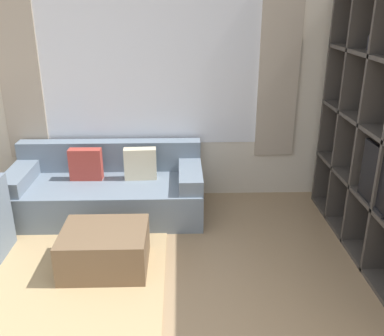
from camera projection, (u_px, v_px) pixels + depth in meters
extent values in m
cube|color=beige|center=(151.00, 81.00, 4.70)|extent=(5.67, 0.07, 2.70)
cube|color=white|center=(150.00, 72.00, 4.62)|extent=(2.46, 0.01, 1.60)
cube|color=#B2A38E|center=(19.00, 73.00, 4.57)|extent=(0.44, 0.03, 1.90)
cube|color=#B2A38E|center=(279.00, 72.00, 4.65)|extent=(0.44, 0.03, 1.90)
cube|color=tan|center=(47.00, 259.00, 3.84)|extent=(2.14, 2.33, 0.01)
cube|color=#3D3833|center=(379.00, 125.00, 3.70)|extent=(0.38, 0.04, 2.33)
cube|color=#3D3833|center=(358.00, 112.00, 4.15)|extent=(0.38, 0.04, 2.33)
cube|color=#3D3833|center=(340.00, 101.00, 4.59)|extent=(0.38, 0.04, 2.33)
cube|color=#3D3833|center=(370.00, 254.00, 3.90)|extent=(0.38, 2.38, 0.04)
cube|color=#3D3833|center=(380.00, 198.00, 3.69)|extent=(0.38, 2.38, 0.04)
cube|color=black|center=(383.00, 183.00, 3.32)|extent=(0.04, 0.76, 0.50)
cube|color=black|center=(381.00, 210.00, 3.40)|extent=(0.10, 0.24, 0.03)
cube|color=#232328|center=(377.00, 43.00, 3.69)|extent=(0.12, 0.12, 0.12)
cube|color=slate|center=(108.00, 198.00, 4.60)|extent=(2.02, 0.90, 0.38)
cube|color=slate|center=(110.00, 155.00, 4.80)|extent=(2.02, 0.18, 0.34)
cube|color=slate|center=(20.00, 176.00, 4.48)|extent=(0.24, 0.84, 0.16)
cube|color=slate|center=(190.00, 174.00, 4.52)|extent=(0.24, 0.84, 0.16)
cube|color=#AD3D33|center=(86.00, 164.00, 4.54)|extent=(0.34, 0.13, 0.34)
cube|color=beige|center=(140.00, 164.00, 4.55)|extent=(0.35, 0.14, 0.34)
cube|color=brown|center=(105.00, 249.00, 3.67)|extent=(0.72, 0.60, 0.37)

